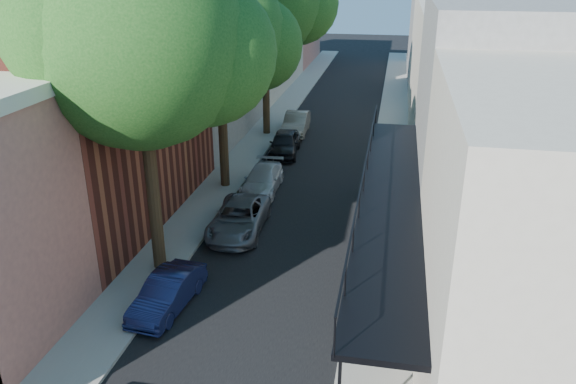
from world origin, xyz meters
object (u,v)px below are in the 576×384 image
at_px(oak_near, 155,43).
at_px(parked_car_d, 263,180).
at_px(parked_car_c, 239,218).
at_px(parked_car_b, 168,293).
at_px(parked_car_e, 284,143).
at_px(parked_car_f, 296,123).
at_px(oak_mid, 228,38).

distance_m(oak_near, parked_car_d, 10.65).
xyz_separation_m(oak_near, parked_car_c, (1.54, 3.17, -7.27)).
bearing_deg(parked_car_b, oak_near, 113.53).
xyz_separation_m(oak_near, parked_car_b, (0.78, -2.49, -7.32)).
relative_size(parked_car_e, parked_car_f, 0.97).
xyz_separation_m(oak_near, oak_mid, (-0.05, 7.97, -0.82)).
relative_size(oak_mid, parked_car_e, 2.62).
height_order(oak_mid, parked_car_b, oak_mid).
bearing_deg(oak_near, parked_car_e, 83.77).
distance_m(oak_near, parked_car_f, 18.87).
distance_m(parked_car_b, parked_car_e, 15.64).
bearing_deg(oak_mid, parked_car_d, -13.35).
bearing_deg(oak_near, oak_mid, 90.37).
bearing_deg(oak_mid, parked_car_e, 73.96).
bearing_deg(parked_car_f, oak_mid, -100.76).
bearing_deg(parked_car_e, parked_car_b, -96.84).
relative_size(oak_near, parked_car_f, 2.84).
xyz_separation_m(oak_mid, parked_car_b, (0.83, -10.46, -6.49)).
bearing_deg(oak_near, parked_car_c, 64.18).
distance_m(parked_car_d, parked_car_f, 9.78).
height_order(parked_car_d, parked_car_f, parked_car_f).
xyz_separation_m(parked_car_e, parked_car_f, (-0.09, 4.25, -0.00)).
relative_size(parked_car_b, parked_car_f, 0.85).
bearing_deg(parked_car_b, parked_car_d, 92.22).
distance_m(parked_car_b, parked_car_d, 10.13).
bearing_deg(oak_mid, parked_car_b, -85.44).
relative_size(parked_car_d, parked_car_f, 0.98).
xyz_separation_m(oak_near, parked_car_f, (1.34, 17.39, -7.22)).
distance_m(oak_mid, parked_car_c, 8.19).
bearing_deg(parked_car_e, oak_near, -100.69).
bearing_deg(parked_car_b, parked_car_f, 94.47).
height_order(parked_car_b, parked_car_e, parked_car_e).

